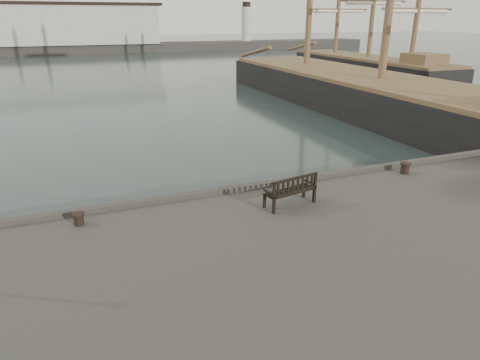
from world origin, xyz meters
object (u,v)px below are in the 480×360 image
Objects in this scene: bollard_right at (405,168)px; tall_ship_far at (367,72)px; bench at (290,196)px; bollard_left at (79,219)px; tall_ship_main at (378,104)px.

bollard_right is 0.02× the size of tall_ship_far.
bench reaches higher than bollard_left.
bollard_right is at bearing -125.33° from tall_ship_main.
bench is 6.71m from bollard_left.
bench is 5.87m from bollard_right.
bollard_left is at bearing -145.90° from tall_ship_main.
tall_ship_far is (24.79, 35.03, -0.98)m from bollard_right.
tall_ship_far reaches higher than bollard_right.
bollard_left is at bearing 160.14° from bench.
bollard_left is 0.01× the size of tall_ship_main.
tall_ship_main is at bearing 33.65° from bollard_left.
bollard_left is 51.10m from tall_ship_far.
tall_ship_main is (23.82, 15.86, -0.94)m from bollard_left.
bench is 4.24× the size of bollard_right.
tall_ship_main is 1.54× the size of tall_ship_far.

